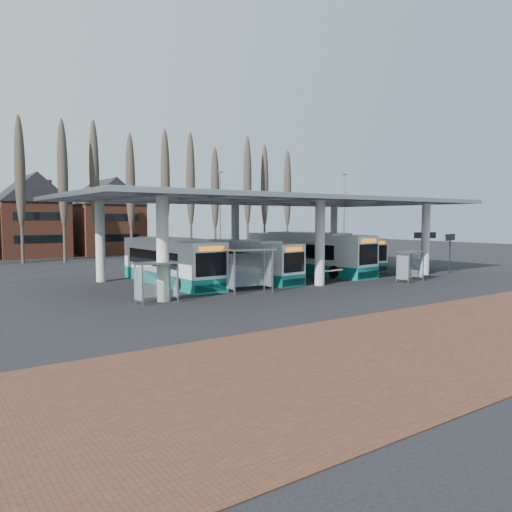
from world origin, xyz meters
TOP-DOWN VIEW (x-y plane):
  - ground at (0.00, 0.00)m, footprint 140.00×140.00m
  - station_canopy at (0.00, 8.00)m, footprint 32.00×16.00m
  - poplar_row at (0.00, 33.00)m, footprint 45.10×1.10m
  - lamp_post_b at (6.00, 26.00)m, footprint 0.80×0.16m
  - lamp_post_c at (20.00, 20.00)m, footprint 0.80×0.16m
  - bus_0 at (-8.20, 9.54)m, footprint 2.68×12.02m
  - bus_1 at (-2.71, 8.43)m, footprint 3.70×11.28m
  - bus_2 at (4.65, 9.20)m, footprint 4.12×12.97m
  - bus_3 at (10.59, 11.34)m, footprint 3.96×11.39m
  - shelter_0 at (-12.57, 2.25)m, footprint 2.51×1.32m
  - shelter_1 at (-6.06, 2.53)m, footprint 3.26×2.03m
  - shelter_2 at (6.80, 0.14)m, footprint 2.63×1.58m
  - info_sign_0 at (14.53, 1.83)m, footprint 2.23×0.78m
  - info_sign_1 at (16.34, 5.71)m, footprint 2.23×0.88m
  - barrier at (1.26, 2.68)m, footprint 2.24×0.71m

SIDE VIEW (x-z plane):
  - ground at x=0.00m, z-range 0.00..0.00m
  - barrier at x=1.26m, z-range 0.31..1.43m
  - bus_1 at x=-2.71m, z-range -0.09..2.99m
  - bus_3 at x=10.59m, z-range -0.09..3.01m
  - bus_0 at x=-8.20m, z-range -0.10..3.24m
  - shelter_2 at x=6.80m, z-range 0.52..2.82m
  - bus_2 at x=4.65m, z-range -0.10..3.44m
  - shelter_0 at x=-12.57m, z-range 0.52..2.82m
  - shelter_1 at x=-6.06m, z-range 0.64..3.47m
  - info_sign_0 at x=14.53m, z-range 1.16..4.57m
  - info_sign_1 at x=16.34m, z-range 1.17..4.62m
  - lamp_post_b at x=6.00m, z-range 0.25..10.42m
  - lamp_post_c at x=20.00m, z-range 0.25..10.42m
  - station_canopy at x=0.00m, z-range 2.51..8.85m
  - poplar_row at x=0.00m, z-range 1.53..16.03m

